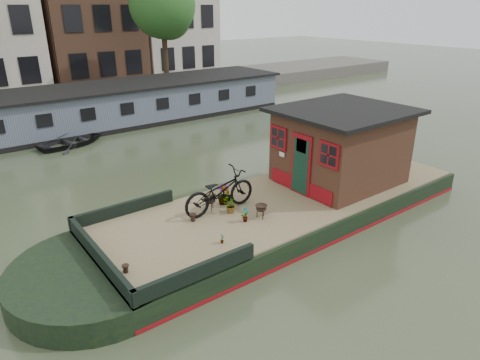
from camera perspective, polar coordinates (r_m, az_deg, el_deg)
ground at (r=13.41m, az=6.50°, el=-4.76°), size 120.00×120.00×0.00m
houseboat_hull at (r=12.50m, az=2.08°, el=-5.35°), size 14.01×4.02×0.60m
houseboat_deck at (r=13.14m, az=6.62°, el=-2.33°), size 11.80×3.80×0.05m
bow_bulwark at (r=10.56m, az=-14.00°, el=-8.22°), size 3.00×4.00×0.35m
cabin at (r=14.21m, az=13.29°, el=4.54°), size 4.00×3.50×2.42m
bicycle at (r=11.96m, az=-2.75°, el=-1.52°), size 2.26×0.80×1.18m
potted_plant_a at (r=11.49m, az=0.68°, el=-4.59°), size 0.27×0.21×0.45m
potted_plant_b at (r=12.74m, az=-1.63°, el=-2.00°), size 0.25×0.25×0.36m
potted_plant_c at (r=11.97m, az=-1.29°, el=-3.43°), size 0.44×0.39×0.44m
potted_plant_d at (r=12.48m, az=-2.24°, el=-1.91°), size 0.47×0.47×0.61m
potted_plant_e at (r=10.55m, az=-2.41°, el=-7.79°), size 0.16×0.17×0.27m
brazier_front at (r=11.73m, az=2.84°, el=-4.21°), size 0.44×0.44×0.38m
brazier_rear at (r=12.20m, az=-4.01°, el=-3.10°), size 0.44×0.44×0.40m
bollard_port at (r=11.65m, az=-6.30°, el=-4.99°), size 0.18×0.18×0.21m
bollard_stbd at (r=9.84m, az=-15.01°, el=-11.35°), size 0.16×0.16×0.18m
dinghy at (r=21.48m, az=-21.47°, el=5.22°), size 3.57×2.89×0.65m
far_houseboat at (r=24.59m, az=-16.61°, el=9.41°), size 20.40×4.40×2.11m
quay at (r=30.75m, az=-21.03°, el=10.31°), size 60.00×6.00×0.90m
tree_right at (r=31.20m, az=-10.12°, el=21.66°), size 4.40×4.40×7.40m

